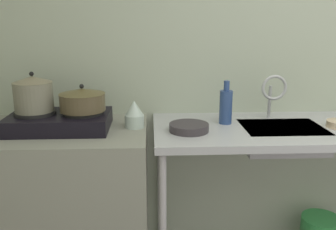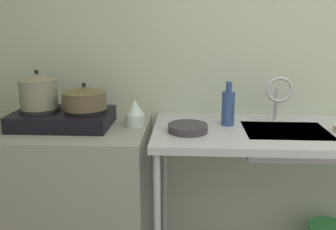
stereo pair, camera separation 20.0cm
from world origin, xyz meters
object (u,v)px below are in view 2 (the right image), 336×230
object	(u,v)px
stove	(63,118)
bottle_by_sink	(228,107)
pot_on_left_burner	(38,91)
percolator	(135,114)
sink_basin	(285,141)
frying_pan	(188,128)
faucet	(279,92)
pot_on_right_burner	(84,98)

from	to	relation	value
stove	bottle_by_sink	distance (m)	0.93
pot_on_left_burner	bottle_by_sink	bearing A→B (deg)	3.98
percolator	bottle_by_sink	world-z (taller)	bottle_by_sink
pot_on_left_burner	percolator	size ratio (longest dim) A/B	1.41
sink_basin	pot_on_left_burner	bearing A→B (deg)	179.50
pot_on_left_burner	frying_pan	bearing A→B (deg)	-4.72
faucet	pot_on_left_burner	bearing A→B (deg)	-174.35
stove	faucet	world-z (taller)	faucet
percolator	frying_pan	size ratio (longest dim) A/B	0.71
pot_on_right_burner	sink_basin	distance (m)	1.12
pot_on_right_burner	frying_pan	world-z (taller)	pot_on_right_burner
pot_on_left_burner	percolator	xyz separation A→B (m)	(0.53, 0.02, -0.13)
percolator	bottle_by_sink	bearing A→B (deg)	5.99
bottle_by_sink	faucet	bearing A→B (deg)	11.59
pot_on_right_burner	faucet	bearing A→B (deg)	6.97
pot_on_left_burner	sink_basin	distance (m)	1.38
percolator	frying_pan	distance (m)	0.31
pot_on_right_burner	bottle_by_sink	size ratio (longest dim) A/B	0.99
pot_on_left_burner	faucet	xyz separation A→B (m)	(1.34, 0.13, -0.02)
stove	pot_on_left_burner	bearing A→B (deg)	180.00
stove	percolator	distance (m)	0.40
pot_on_right_burner	frying_pan	bearing A→B (deg)	-6.83
pot_on_left_burner	pot_on_right_burner	bearing A→B (deg)	0.00
faucet	percolator	bearing A→B (deg)	-171.99
pot_on_right_burner	faucet	distance (m)	1.09
pot_on_right_burner	percolator	size ratio (longest dim) A/B	1.63
frying_pan	stove	bearing A→B (deg)	174.42
pot_on_left_burner	sink_basin	size ratio (longest dim) A/B	0.48
pot_on_right_burner	frying_pan	size ratio (longest dim) A/B	1.16
faucet	bottle_by_sink	distance (m)	0.31
pot_on_left_burner	sink_basin	bearing A→B (deg)	-0.50
percolator	sink_basin	distance (m)	0.84
faucet	frying_pan	size ratio (longest dim) A/B	1.28
pot_on_left_burner	frying_pan	distance (m)	0.85
pot_on_right_burner	percolator	world-z (taller)	pot_on_right_burner
pot_on_left_burner	sink_basin	xyz separation A→B (m)	(1.36, -0.01, -0.26)
pot_on_right_burner	sink_basin	bearing A→B (deg)	-0.61
sink_basin	frying_pan	size ratio (longest dim) A/B	2.10
sink_basin	bottle_by_sink	size ratio (longest dim) A/B	1.79
pot_on_left_burner	percolator	world-z (taller)	pot_on_left_burner
percolator	frying_pan	xyz separation A→B (m)	(0.29, -0.09, -0.05)
faucet	stove	bearing A→B (deg)	-173.76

